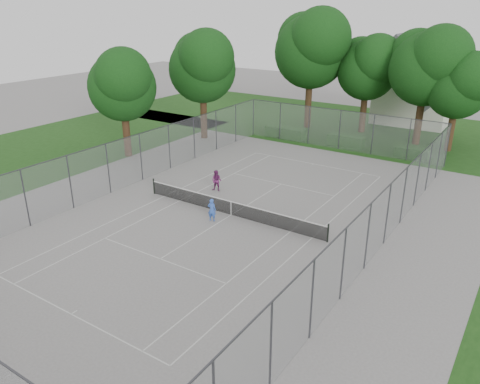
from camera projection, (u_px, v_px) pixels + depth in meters
The scene contains 18 objects.
ground at pixel (231, 215), 28.82m from camera, with size 120.00×120.00×0.00m, color slate.
grass_far at pixel (371, 128), 48.94m from camera, with size 60.00×20.00×0.00m, color #193F12.
grass_left at pixel (20, 156), 40.06m from camera, with size 16.00×40.00×0.00m, color #193F12.
court_markings at pixel (231, 215), 28.81m from camera, with size 11.03×23.83×0.01m.
tennis_net at pixel (231, 208), 28.62m from camera, with size 12.87×0.10×1.10m.
perimeter_fence at pixel (231, 188), 28.14m from camera, with size 18.08×34.08×3.52m.
tree_far_left at pixel (312, 46), 46.27m from camera, with size 8.34×7.62×12.00m.
tree_far_midleft at pixel (368, 65), 45.03m from camera, with size 6.71×6.13×9.65m.
tree_far_midright at pixel (428, 63), 40.63m from camera, with size 7.41×6.77×10.66m.
tree_far_right at pixel (460, 83), 39.19m from camera, with size 6.03×5.50×8.66m.
tree_side_back at pixel (202, 63), 42.78m from camera, with size 7.11×6.49×10.23m.
tree_side_front at pixel (122, 82), 37.70m from camera, with size 6.34×5.79×9.12m.
hedge_left at pixel (285, 133), 45.36m from camera, with size 3.91×1.17×0.98m, color #1E4C18.
hedge_mid at pixel (346, 141), 42.51m from camera, with size 3.31×0.94×1.04m, color #1E4C18.
hedge_right at pixel (412, 153), 39.48m from camera, with size 2.73×1.00×0.82m, color #1E4C18.
house at pixel (415, 88), 49.77m from camera, with size 7.49×5.81×9.33m.
girl_player at pixel (212, 210), 27.82m from camera, with size 0.52×0.34×1.42m, color blue.
woman_player at pixel (217, 181), 32.28m from camera, with size 0.73×0.56×1.49m, color #6D245D.
Camera 1 is at (14.89, -21.55, 12.10)m, focal length 35.00 mm.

